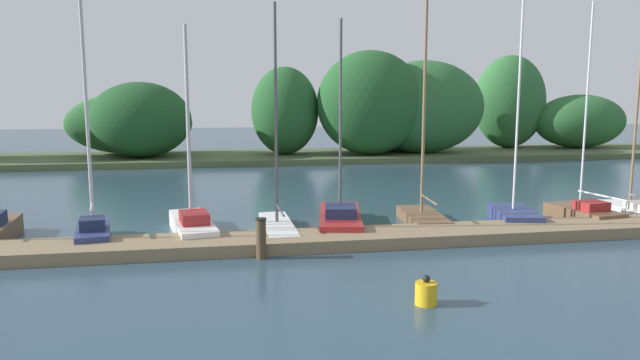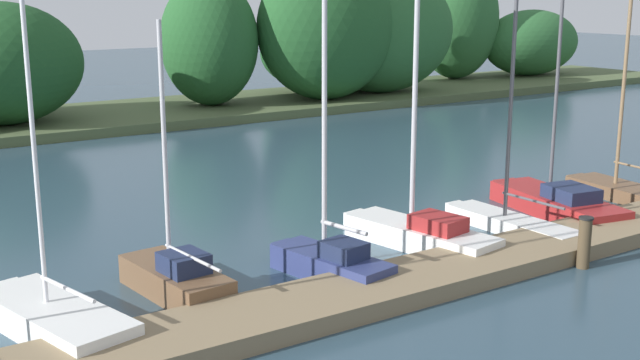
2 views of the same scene
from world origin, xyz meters
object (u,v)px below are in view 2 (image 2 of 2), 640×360
Objects in this scene: sailboat_1 at (50,316)px; sailboat_7 at (618,183)px; sailboat_4 at (417,230)px; sailboat_3 at (329,254)px; mooring_piling_1 at (584,242)px; sailboat_5 at (508,217)px; sailboat_2 at (173,276)px; sailboat_6 at (554,200)px.

sailboat_1 is 0.75× the size of sailboat_7.
sailboat_3 is at bearing 91.28° from sailboat_4.
sailboat_3 is at bearing -106.74° from sailboat_1.
sailboat_1 is at bearing 81.34° from sailboat_4.
mooring_piling_1 is at bearing 125.96° from sailboat_7.
sailboat_4 is 0.83× the size of sailboat_7.
sailboat_5 is at bearing -96.98° from sailboat_3.
sailboat_2 reaches higher than mooring_piling_1.
sailboat_3 is 7.59× the size of mooring_piling_1.
sailboat_7 is at bearing -75.11° from sailboat_6.
mooring_piling_1 is (-2.85, -3.20, 0.20)m from sailboat_6.
sailboat_2 is at bearing 95.55° from sailboat_7.
sailboat_1 is 11.01m from sailboat_5.
sailboat_2 is 0.72× the size of sailboat_5.
mooring_piling_1 is at bearing 164.89° from sailboat_5.
sailboat_2 is at bearing -91.53° from sailboat_1.
sailboat_5 reaches higher than sailboat_1.
sailboat_7 is (10.58, 0.91, -0.12)m from sailboat_3.
sailboat_1 is 0.82× the size of sailboat_5.
sailboat_7 reaches higher than sailboat_4.
sailboat_4 is 3.64m from mooring_piling_1.
sailboat_6 is 0.87× the size of sailboat_7.
sailboat_6 is (13.14, 0.32, 0.05)m from sailboat_1.
sailboat_1 is 13.15m from sailboat_6.
sailboat_4 is 0.91× the size of sailboat_5.
sailboat_2 is 10.66m from sailboat_6.
sailboat_1 is 5.51m from sailboat_3.
sailboat_7 is at bearing -95.16° from sailboat_2.
mooring_piling_1 is (-0.72, -2.82, 0.22)m from sailboat_5.
sailboat_3 reaches higher than sailboat_7.
mooring_piling_1 is (10.29, -2.88, 0.25)m from sailboat_1.
sailboat_3 is 7.68m from sailboat_6.
sailboat_5 is 2.17m from sailboat_6.
sailboat_1 is at bearing 97.29° from sailboat_7.
sailboat_2 is 8.51m from mooring_piling_1.
sailboat_1 reaches higher than sailboat_2.
sailboat_5 is 0.91× the size of sailboat_7.
sailboat_3 is 1.17× the size of sailboat_5.
sailboat_6 is 6.13× the size of mooring_piling_1.
sailboat_7 is (16.07, 0.53, 0.08)m from sailboat_1.
sailboat_4 is 2.69m from sailboat_5.
sailboat_5 is at bearing -99.08° from sailboat_2.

